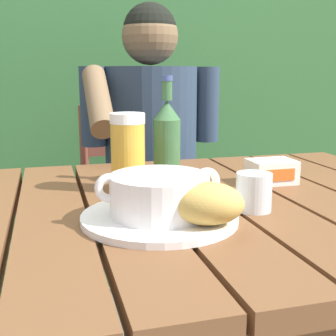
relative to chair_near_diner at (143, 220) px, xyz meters
name	(u,v)px	position (x,y,z in m)	size (l,w,h in m)	color
dining_table	(188,252)	(-0.09, -0.86, 0.22)	(1.19, 0.84, 0.78)	brown
hedge_backdrop	(93,55)	(-0.10, 0.70, 0.67)	(3.80, 0.88, 2.47)	#2F5D30
chair_near_diner	(143,220)	(0.00, 0.00, 0.00)	(0.45, 0.45, 0.90)	brown
person_eating	(153,159)	(0.00, -0.20, 0.29)	(0.48, 0.47, 1.26)	#27374A
serving_plate	(160,217)	(-0.17, -0.96, 0.33)	(0.27, 0.27, 0.01)	white
soup_bowl	(159,193)	(-0.17, -0.96, 0.38)	(0.22, 0.17, 0.08)	white
bread_roll	(206,203)	(-0.11, -1.03, 0.37)	(0.15, 0.13, 0.07)	tan
beer_glass	(128,152)	(-0.19, -0.74, 0.41)	(0.07, 0.07, 0.17)	gold
beer_bottle	(165,140)	(-0.09, -0.69, 0.43)	(0.06, 0.06, 0.24)	#376238
water_glass_small	(254,192)	(0.01, -0.95, 0.36)	(0.07, 0.07, 0.07)	silver
butter_tub	(271,171)	(0.15, -0.76, 0.35)	(0.10, 0.08, 0.05)	white
table_knife	(210,198)	(-0.04, -0.86, 0.33)	(0.14, 0.07, 0.01)	silver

